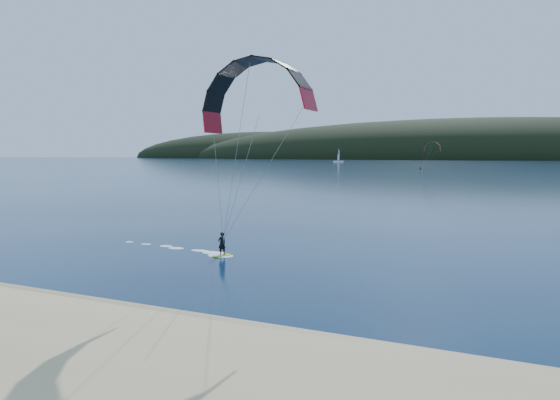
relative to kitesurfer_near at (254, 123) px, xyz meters
The scene contains 6 objects.
ground 16.15m from the kitesurfer_near, 94.01° to the right, with size 1800.00×1800.00×0.00m, color #071934.
wet_sand 12.67m from the kitesurfer_near, 96.04° to the right, with size 220.00×2.50×0.10m.
headland 732.03m from the kitesurfer_near, 90.02° to the left, with size 1200.00×310.00×140.00m.
kitesurfer_near is the anchor object (origin of this frame).
kitesurfer_far 188.30m from the kitesurfer_near, 94.81° to the left, with size 9.53×7.14×11.02m.
sailboat 409.24m from the kitesurfer_near, 107.23° to the left, with size 8.41×5.51×12.16m.
Camera 1 is at (14.68, -13.32, 7.34)m, focal length 32.63 mm.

